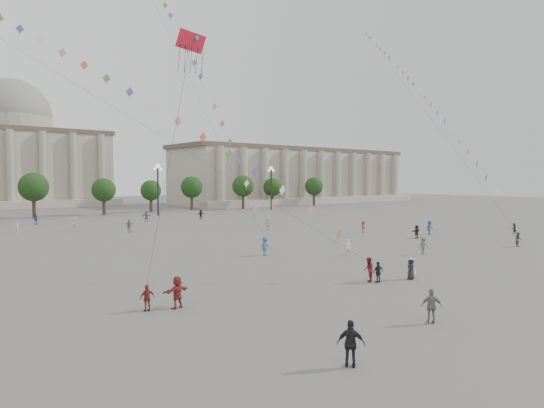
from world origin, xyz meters
TOP-DOWN VIEW (x-y plane):
  - ground at (0.00, 0.00)m, footprint 360.00×360.00m
  - hall_east at (75.00, 93.89)m, footprint 84.00×26.22m
  - hall_central at (0.00, 129.22)m, footprint 48.30×34.30m
  - tree_row at (0.00, 78.00)m, footprint 137.12×5.12m
  - lamp_post_mid_east at (15.00, 70.00)m, footprint 2.00×0.90m
  - lamp_post_far_east at (45.00, 70.00)m, footprint 2.00×0.90m
  - person_crowd_0 at (-9.54, 64.78)m, footprint 1.16×0.63m
  - person_crowd_3 at (23.61, 14.03)m, footprint 1.60×0.55m
  - person_crowd_4 at (-7.54, 50.63)m, footprint 1.49×1.72m
  - person_crowd_6 at (12.77, 5.83)m, footprint 1.31×0.97m
  - person_crowd_7 at (15.38, 34.23)m, footprint 1.65×1.36m
  - person_crowd_8 at (23.30, 22.53)m, footprint 1.22×0.98m
  - person_crowd_9 at (17.42, 57.03)m, footprint 1.74×0.86m
  - person_crowd_10 at (-14.69, 52.71)m, footprint 0.40×0.59m
  - person_crowd_12 at (6.96, 58.09)m, footprint 1.85×1.34m
  - person_crowd_13 at (6.43, 10.20)m, footprint 0.71×0.69m
  - person_crowd_14 at (28.60, 15.37)m, footprint 1.30×0.84m
  - person_crowd_15 at (38.15, 8.40)m, footprint 0.91×0.85m
  - person_crowd_16 at (-2.20, 43.76)m, footprint 1.14×0.62m
  - tourist_0 at (-17.79, 3.74)m, footprint 0.92×0.40m
  - tourist_1 at (-14.95, -9.20)m, footprint 1.10×1.16m
  - tourist_2 at (-16.14, 3.24)m, footprint 1.84×0.85m
  - tourist_3 at (-7.19, -7.90)m, footprint 1.06×1.09m
  - tourist_4 at (-1.32, 0.28)m, footprint 0.96×0.54m
  - kite_flyer_0 at (-1.72, 0.85)m, footprint 1.13×1.12m
  - kite_flyer_1 at (-0.03, 15.30)m, footprint 1.33×0.93m
  - kite_flyer_2 at (25.95, 2.40)m, footprint 0.99×1.01m
  - hat_person at (1.51, -0.56)m, footprint 0.92×0.72m
  - dragon_kite at (-14.53, 4.25)m, footprint 2.78×1.12m
  - kite_train_west at (-19.94, 26.81)m, footprint 34.78×48.72m
  - kite_train_mid at (1.12, 39.15)m, footprint 2.91×44.78m
  - kite_train_east at (39.55, 25.35)m, footprint 25.88×42.61m

SIDE VIEW (x-z plane):
  - ground at x=0.00m, z-range 0.00..0.00m
  - person_crowd_15 at x=38.15m, z-range 0.00..1.49m
  - tourist_0 at x=-17.79m, z-range 0.00..1.55m
  - person_crowd_10 at x=-14.69m, z-range 0.00..1.55m
  - tourist_4 at x=-1.32m, z-range 0.00..1.55m
  - kite_flyer_2 at x=25.95m, z-range 0.00..1.64m
  - person_crowd_8 at x=23.30m, z-range 0.00..1.64m
  - person_crowd_13 at x=6.43m, z-range 0.00..1.65m
  - person_crowd_3 at x=23.61m, z-range 0.00..1.71m
  - hat_person at x=1.51m, z-range 0.03..1.72m
  - person_crowd_7 at x=15.38m, z-range 0.00..1.77m
  - person_crowd_9 at x=17.42m, z-range 0.00..1.80m
  - person_crowd_6 at x=12.77m, z-range 0.00..1.82m
  - tourist_3 at x=-7.19m, z-range 0.00..1.83m
  - kite_flyer_0 at x=-1.72m, z-range 0.00..1.84m
  - person_crowd_16 at x=-2.20m, z-range 0.00..1.84m
  - person_crowd_0 at x=-9.54m, z-range 0.00..1.88m
  - person_crowd_4 at x=-7.54m, z-range 0.00..1.88m
  - kite_flyer_1 at x=-0.03m, z-range 0.00..1.88m
  - person_crowd_14 at x=28.60m, z-range 0.00..1.90m
  - tourist_2 at x=-16.14m, z-range 0.00..1.91m
  - tourist_1 at x=-14.95m, z-range 0.00..1.93m
  - person_crowd_12 at x=6.96m, z-range 0.00..1.93m
  - tree_row at x=0.00m, z-range 1.39..9.39m
  - lamp_post_mid_east at x=15.00m, z-range 2.03..12.68m
  - lamp_post_far_east at x=45.00m, z-range 2.03..12.68m
  - hall_east at x=75.00m, z-range -0.17..17.03m
  - hall_central at x=0.00m, z-range -3.52..31.98m
  - dragon_kite at x=-14.53m, z-range 7.64..22.71m
  - kite_train_west at x=-19.94m, z-range -14.46..56.23m
  - kite_train_east at x=39.55m, z-range -9.61..53.65m
  - kite_train_mid at x=1.12m, z-range -4.31..66.03m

